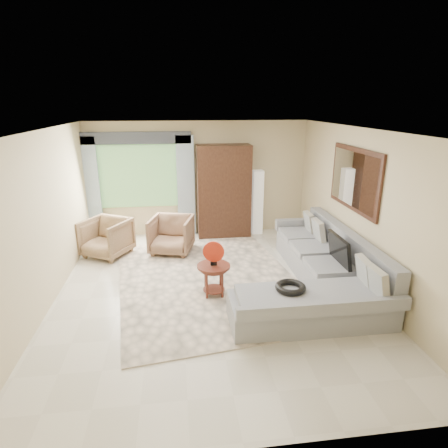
{
  "coord_description": "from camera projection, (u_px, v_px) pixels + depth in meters",
  "views": [
    {
      "loc": [
        -0.52,
        -5.53,
        2.99
      ],
      "look_at": [
        0.25,
        0.35,
        1.05
      ],
      "focal_mm": 30.0,
      "sensor_mm": 36.0,
      "label": 1
    }
  ],
  "objects": [
    {
      "name": "ground",
      "position": [
        212.0,
        291.0,
        6.2
      ],
      "size": [
        6.0,
        6.0,
        0.0
      ],
      "primitive_type": "plane",
      "color": "silver",
      "rests_on": "ground"
    },
    {
      "name": "area_rug",
      "position": [
        208.0,
        280.0,
        6.58
      ],
      "size": [
        3.52,
        4.37,
        0.02
      ],
      "primitive_type": "cube",
      "rotation": [
        0.0,
        0.0,
        0.14
      ],
      "color": "beige",
      "rests_on": "ground"
    },
    {
      "name": "sectional_sofa",
      "position": [
        320.0,
        274.0,
        6.17
      ],
      "size": [
        2.3,
        3.46,
        0.9
      ],
      "color": "gray",
      "rests_on": "ground"
    },
    {
      "name": "tv_screen",
      "position": [
        339.0,
        250.0,
        6.02
      ],
      "size": [
        0.14,
        0.74,
        0.48
      ],
      "primitive_type": "cube",
      "rotation": [
        0.0,
        -0.17,
        0.0
      ],
      "color": "black",
      "rests_on": "sectional_sofa"
    },
    {
      "name": "garden_hose",
      "position": [
        290.0,
        287.0,
        5.18
      ],
      "size": [
        0.43,
        0.43,
        0.09
      ],
      "primitive_type": "torus",
      "color": "black",
      "rests_on": "sectional_sofa"
    },
    {
      "name": "coffee_table",
      "position": [
        214.0,
        280.0,
        6.0
      ],
      "size": [
        0.53,
        0.53,
        0.53
      ],
      "rotation": [
        0.0,
        0.0,
        0.0
      ],
      "color": "#522115",
      "rests_on": "ground"
    },
    {
      "name": "red_disc",
      "position": [
        214.0,
        252.0,
        5.85
      ],
      "size": [
        0.33,
        0.11,
        0.34
      ],
      "primitive_type": "cylinder",
      "rotation": [
        1.57,
        0.0,
        -0.27
      ],
      "color": "red",
      "rests_on": "coffee_table"
    },
    {
      "name": "armchair_left",
      "position": [
        106.0,
        238.0,
        7.54
      ],
      "size": [
        1.13,
        1.14,
        0.77
      ],
      "primitive_type": "imported",
      "rotation": [
        0.0,
        0.0,
        -0.52
      ],
      "color": "#9B7354",
      "rests_on": "ground"
    },
    {
      "name": "armchair_right",
      "position": [
        171.0,
        235.0,
        7.71
      ],
      "size": [
        1.0,
        1.02,
        0.76
      ],
      "primitive_type": "imported",
      "rotation": [
        0.0,
        0.0,
        -0.26
      ],
      "color": "#866149",
      "rests_on": "ground"
    },
    {
      "name": "potted_plant",
      "position": [
        117.0,
        232.0,
        8.28
      ],
      "size": [
        0.5,
        0.45,
        0.5
      ],
      "primitive_type": "imported",
      "rotation": [
        0.0,
        0.0,
        0.13
      ],
      "color": "#999999",
      "rests_on": "ground"
    },
    {
      "name": "armoire",
      "position": [
        224.0,
        191.0,
        8.51
      ],
      "size": [
        1.2,
        0.55,
        2.1
      ],
      "primitive_type": "cube",
      "color": "black",
      "rests_on": "ground"
    },
    {
      "name": "floor_lamp",
      "position": [
        257.0,
        202.0,
        8.76
      ],
      "size": [
        0.24,
        0.24,
        1.5
      ],
      "primitive_type": "cube",
      "color": "silver",
      "rests_on": "ground"
    },
    {
      "name": "window",
      "position": [
        138.0,
        176.0,
        8.4
      ],
      "size": [
        1.8,
        0.04,
        1.4
      ],
      "primitive_type": "cube",
      "color": "#669E59",
      "rests_on": "wall_back"
    },
    {
      "name": "curtain_left",
      "position": [
        91.0,
        189.0,
        8.27
      ],
      "size": [
        0.4,
        0.08,
        2.3
      ],
      "primitive_type": "cube",
      "color": "#9EB7CC",
      "rests_on": "ground"
    },
    {
      "name": "curtain_right",
      "position": [
        186.0,
        187.0,
        8.53
      ],
      "size": [
        0.4,
        0.08,
        2.3
      ],
      "primitive_type": "cube",
      "color": "#9EB7CC",
      "rests_on": "ground"
    },
    {
      "name": "valance",
      "position": [
        135.0,
        138.0,
        8.07
      ],
      "size": [
        2.4,
        0.12,
        0.26
      ],
      "primitive_type": "cube",
      "color": "#1E232D",
      "rests_on": "wall_back"
    },
    {
      "name": "wall_mirror",
      "position": [
        354.0,
        179.0,
        6.29
      ],
      "size": [
        0.05,
        1.7,
        1.05
      ],
      "color": "black",
      "rests_on": "wall_right"
    }
  ]
}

